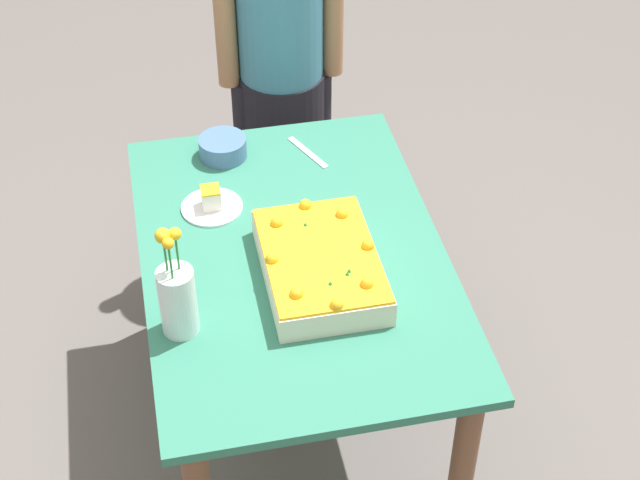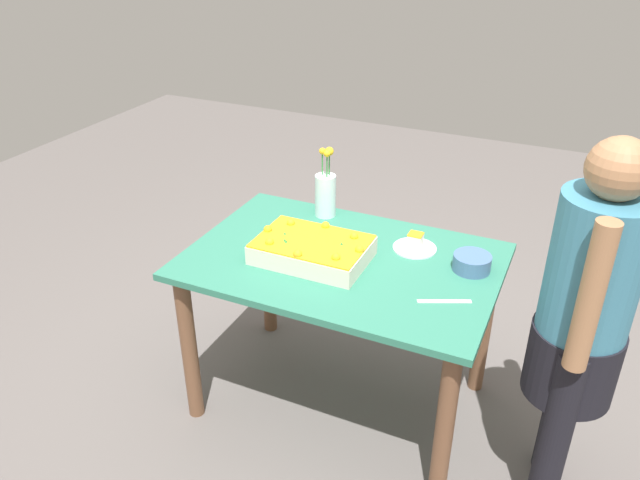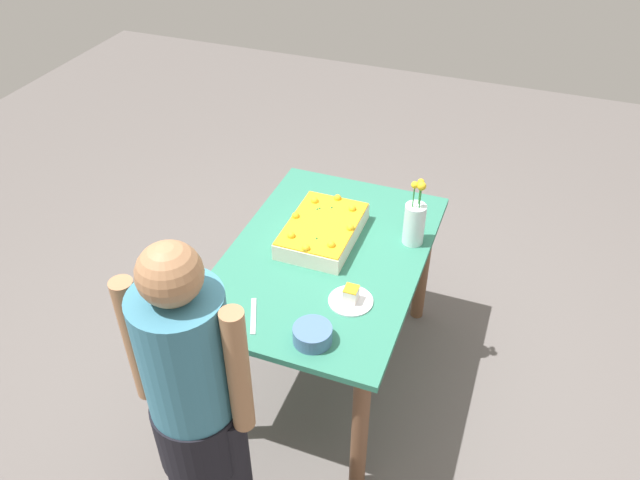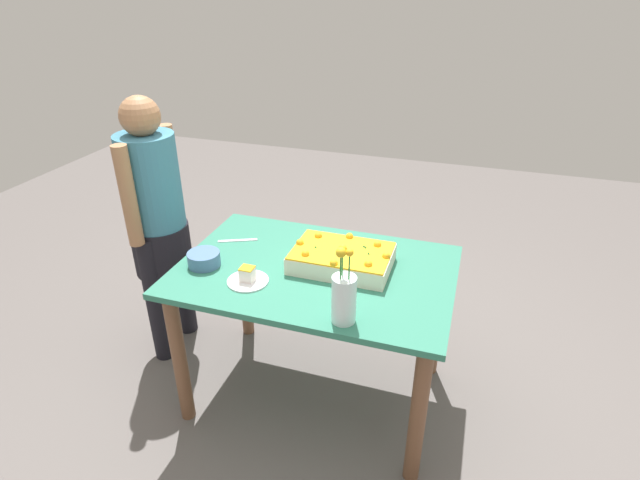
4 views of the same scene
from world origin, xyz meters
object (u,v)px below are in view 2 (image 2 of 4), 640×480
at_px(serving_plate_with_slice, 415,245).
at_px(flower_vase, 326,193).
at_px(sheet_cake, 312,249).
at_px(cake_knife, 444,301).
at_px(fruit_bowl, 472,263).
at_px(person_standing, 583,316).

height_order(serving_plate_with_slice, flower_vase, flower_vase).
distance_m(sheet_cake, flower_vase, 0.42).
bearing_deg(cake_knife, flower_vase, 121.45).
bearing_deg(serving_plate_with_slice, flower_vase, -16.32).
bearing_deg(sheet_cake, fruit_bowl, -163.09).
distance_m(sheet_cake, fruit_bowl, 0.65).
bearing_deg(serving_plate_with_slice, fruit_bowl, 164.93).
bearing_deg(cake_knife, person_standing, -23.78).
height_order(flower_vase, person_standing, person_standing).
bearing_deg(sheet_cake, flower_vase, -73.36).
distance_m(serving_plate_with_slice, flower_vase, 0.51).
xyz_separation_m(serving_plate_with_slice, fruit_bowl, (-0.26, 0.07, 0.01)).
bearing_deg(sheet_cake, cake_knife, 172.05).
xyz_separation_m(serving_plate_with_slice, flower_vase, (0.48, -0.14, 0.09)).
xyz_separation_m(sheet_cake, serving_plate_with_slice, (-0.36, -0.26, -0.02)).
height_order(sheet_cake, flower_vase, flower_vase).
height_order(fruit_bowl, person_standing, person_standing).
relative_size(serving_plate_with_slice, fruit_bowl, 1.22).
distance_m(sheet_cake, serving_plate_with_slice, 0.45).
relative_size(serving_plate_with_slice, flower_vase, 0.55).
height_order(cake_knife, person_standing, person_standing).
height_order(serving_plate_with_slice, person_standing, person_standing).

